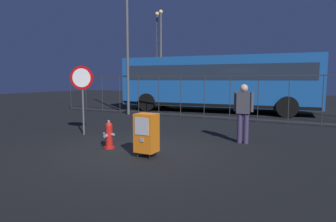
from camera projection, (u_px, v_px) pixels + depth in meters
name	position (u px, v px, depth m)	size (l,w,h in m)	color
ground_plane	(136.00, 149.00, 7.57)	(60.00, 60.00, 0.00)	black
fire_hydrant	(109.00, 135.00, 7.65)	(0.33, 0.31, 0.75)	red
newspaper_box_primary	(146.00, 133.00, 6.80)	(0.48, 0.42, 1.02)	black
stop_sign	(82.00, 86.00, 9.40)	(0.71, 0.31, 2.23)	#4C4F54
pedestrian	(243.00, 110.00, 8.20)	(0.55, 0.22, 1.67)	#382D51
fence_barrier	(217.00, 97.00, 13.11)	(18.03, 0.04, 2.00)	#2D2D33
bus_near	(217.00, 81.00, 16.15)	(10.70, 3.60, 3.00)	#19519E
bus_far	(210.00, 80.00, 20.51)	(10.72, 3.73, 3.00)	gold
street_light_near_right	(157.00, 50.00, 23.48)	(0.32, 0.32, 7.09)	#4C4F54
street_light_far_left	(127.00, 15.00, 14.51)	(0.32, 0.32, 8.76)	#4C4F54
street_light_far_right	(161.00, 49.00, 22.87)	(0.32, 0.32, 7.11)	#4C4F54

